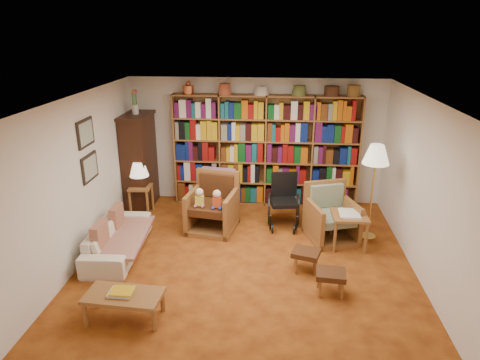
# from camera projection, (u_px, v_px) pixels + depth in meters

# --- Properties ---
(floor) EXTENTS (5.00, 5.00, 0.00)m
(floor) POSITION_uv_depth(u_px,v_px,m) (246.00, 261.00, 6.62)
(floor) COLOR #A05318
(floor) RESTS_ON ground
(ceiling) EXTENTS (5.00, 5.00, 0.00)m
(ceiling) POSITION_uv_depth(u_px,v_px,m) (247.00, 99.00, 5.77)
(ceiling) COLOR white
(ceiling) RESTS_ON wall_back
(wall_back) EXTENTS (5.00, 0.00, 5.00)m
(wall_back) POSITION_uv_depth(u_px,v_px,m) (256.00, 141.00, 8.54)
(wall_back) COLOR white
(wall_back) RESTS_ON floor
(wall_front) EXTENTS (5.00, 0.00, 5.00)m
(wall_front) POSITION_uv_depth(u_px,v_px,m) (227.00, 282.00, 3.86)
(wall_front) COLOR white
(wall_front) RESTS_ON floor
(wall_left) EXTENTS (0.00, 5.00, 5.00)m
(wall_left) POSITION_uv_depth(u_px,v_px,m) (81.00, 180.00, 6.41)
(wall_left) COLOR white
(wall_left) RESTS_ON floor
(wall_right) EXTENTS (0.00, 5.00, 5.00)m
(wall_right) POSITION_uv_depth(u_px,v_px,m) (425.00, 191.00, 5.99)
(wall_right) COLOR white
(wall_right) RESTS_ON floor
(bookshelf) EXTENTS (3.60, 0.30, 2.42)m
(bookshelf) POSITION_uv_depth(u_px,v_px,m) (266.00, 148.00, 8.39)
(bookshelf) COLOR #97602F
(bookshelf) RESTS_ON floor
(curio_cabinet) EXTENTS (0.50, 0.95, 2.40)m
(curio_cabinet) POSITION_uv_depth(u_px,v_px,m) (140.00, 160.00, 8.36)
(curio_cabinet) COLOR #321A0D
(curio_cabinet) RESTS_ON floor
(framed_pictures) EXTENTS (0.03, 0.52, 0.97)m
(framed_pictures) POSITION_uv_depth(u_px,v_px,m) (88.00, 150.00, 6.56)
(framed_pictures) COLOR black
(framed_pictures) RESTS_ON wall_left
(sofa) EXTENTS (1.73, 0.75, 0.50)m
(sofa) POSITION_uv_depth(u_px,v_px,m) (118.00, 239.00, 6.77)
(sofa) COLOR beige
(sofa) RESTS_ON floor
(sofa_throw) EXTENTS (0.89, 1.52, 0.04)m
(sofa_throw) POSITION_uv_depth(u_px,v_px,m) (121.00, 236.00, 6.75)
(sofa_throw) COLOR #C5BA8F
(sofa_throw) RESTS_ON sofa
(cushion_left) EXTENTS (0.13, 0.38, 0.38)m
(cushion_left) POSITION_uv_depth(u_px,v_px,m) (117.00, 218.00, 7.04)
(cushion_left) COLOR maroon
(cushion_left) RESTS_ON sofa
(cushion_right) EXTENTS (0.13, 0.40, 0.40)m
(cushion_right) POSITION_uv_depth(u_px,v_px,m) (100.00, 237.00, 6.39)
(cushion_right) COLOR maroon
(cushion_right) RESTS_ON sofa
(side_table_lamp) EXTENTS (0.44, 0.44, 0.55)m
(side_table_lamp) POSITION_uv_depth(u_px,v_px,m) (141.00, 193.00, 8.17)
(side_table_lamp) COLOR #97602F
(side_table_lamp) RESTS_ON floor
(table_lamp) EXTENTS (0.36, 0.36, 0.49)m
(table_lamp) POSITION_uv_depth(u_px,v_px,m) (139.00, 170.00, 8.01)
(table_lamp) COLOR gold
(table_lamp) RESTS_ON side_table_lamp
(armchair_leather) EXTENTS (0.93, 0.97, 1.02)m
(armchair_leather) POSITION_uv_depth(u_px,v_px,m) (213.00, 205.00, 7.61)
(armchair_leather) COLOR #97602F
(armchair_leather) RESTS_ON floor
(armchair_sage) EXTENTS (0.99, 1.00, 0.94)m
(armchair_sage) POSITION_uv_depth(u_px,v_px,m) (331.00, 217.00, 7.27)
(armchair_sage) COLOR #97602F
(armchair_sage) RESTS_ON floor
(wheelchair) EXTENTS (0.55, 0.77, 0.96)m
(wheelchair) POSITION_uv_depth(u_px,v_px,m) (284.00, 202.00, 7.71)
(wheelchair) COLOR black
(wheelchair) RESTS_ON floor
(floor_lamp) EXTENTS (0.44, 0.44, 1.64)m
(floor_lamp) POSITION_uv_depth(u_px,v_px,m) (376.00, 158.00, 6.88)
(floor_lamp) COLOR gold
(floor_lamp) RESTS_ON floor
(side_table_papers) EXTENTS (0.57, 0.57, 0.60)m
(side_table_papers) POSITION_uv_depth(u_px,v_px,m) (349.00, 219.00, 6.91)
(side_table_papers) COLOR #97602F
(side_table_papers) RESTS_ON floor
(footstool_a) EXTENTS (0.46, 0.42, 0.33)m
(footstool_a) POSITION_uv_depth(u_px,v_px,m) (306.00, 255.00, 6.27)
(footstool_a) COLOR #432312
(footstool_a) RESTS_ON floor
(footstool_b) EXTENTS (0.42, 0.36, 0.33)m
(footstool_b) POSITION_uv_depth(u_px,v_px,m) (331.00, 276.00, 5.73)
(footstool_b) COLOR #432312
(footstool_b) RESTS_ON floor
(coffee_table) EXTENTS (0.97, 0.53, 0.41)m
(coffee_table) POSITION_uv_depth(u_px,v_px,m) (124.00, 297.00, 5.22)
(coffee_table) COLOR #97602F
(coffee_table) RESTS_ON floor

